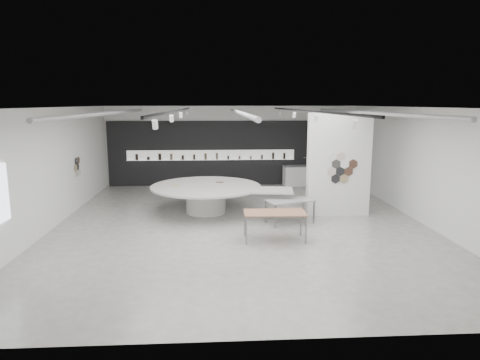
{
  "coord_description": "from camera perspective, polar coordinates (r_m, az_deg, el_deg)",
  "views": [
    {
      "loc": [
        -0.83,
        -13.56,
        3.94
      ],
      "look_at": [
        0.05,
        1.2,
        1.26
      ],
      "focal_mm": 32.0,
      "sensor_mm": 36.0,
      "label": 1
    }
  ],
  "objects": [
    {
      "name": "room",
      "position": [
        13.71,
        -0.3,
        2.43
      ],
      "size": [
        12.02,
        14.02,
        3.82
      ],
      "color": "#A4A29A",
      "rests_on": "ground"
    },
    {
      "name": "kitchen_counter",
      "position": [
        20.82,
        8.13,
        0.59
      ],
      "size": [
        1.75,
        0.8,
        1.34
      ],
      "rotation": [
        0.0,
        0.0,
        0.08
      ],
      "color": "white",
      "rests_on": "ground"
    },
    {
      "name": "back_wall_display",
      "position": [
        20.65,
        -1.3,
        3.58
      ],
      "size": [
        11.8,
        0.27,
        3.1
      ],
      "color": "black",
      "rests_on": "ground"
    },
    {
      "name": "partition_column",
      "position": [
        15.34,
        13.04,
        1.97
      ],
      "size": [
        2.2,
        0.38,
        3.6
      ],
      "color": "white",
      "rests_on": "ground"
    },
    {
      "name": "sample_table_stone",
      "position": [
        14.2,
        6.7,
        -2.94
      ],
      "size": [
        1.69,
        1.23,
        0.78
      ],
      "rotation": [
        0.0,
        0.0,
        0.34
      ],
      "color": "gray",
      "rests_on": "ground"
    },
    {
      "name": "display_island",
      "position": [
        15.49,
        -4.26,
        -2.01
      ],
      "size": [
        5.27,
        4.42,
        1.01
      ],
      "rotation": [
        0.0,
        0.0,
        -0.12
      ],
      "color": "white",
      "rests_on": "ground"
    },
    {
      "name": "sample_table_wood",
      "position": [
        12.42,
        4.65,
        -4.56
      ],
      "size": [
        1.79,
        0.91,
        0.83
      ],
      "rotation": [
        0.0,
        0.0,
        -0.01
      ],
      "color": "#96684D",
      "rests_on": "ground"
    }
  ]
}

